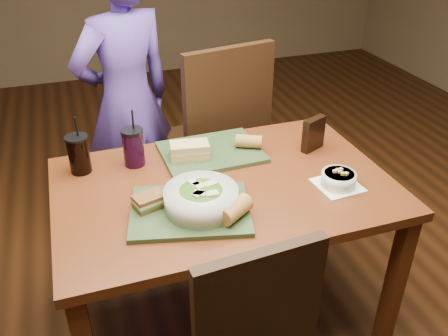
% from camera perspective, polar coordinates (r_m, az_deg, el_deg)
% --- Properties ---
extents(ground, '(6.00, 6.00, 0.00)m').
position_cam_1_polar(ground, '(2.35, -0.00, -17.45)').
color(ground, '#381C0B').
rests_on(ground, ground).
extents(dining_table, '(1.30, 0.85, 0.75)m').
position_cam_1_polar(dining_table, '(1.91, -0.00, -4.14)').
color(dining_table, '#5A2912').
rests_on(dining_table, ground).
extents(chair_far, '(0.56, 0.57, 1.11)m').
position_cam_1_polar(chair_far, '(2.54, -0.29, 4.31)').
color(chair_far, black).
rests_on(chair_far, ground).
extents(diner, '(0.67, 0.56, 1.55)m').
position_cam_1_polar(diner, '(2.55, -11.60, 7.72)').
color(diner, '#4D338D').
rests_on(diner, ground).
extents(tray_near, '(0.48, 0.41, 0.02)m').
position_cam_1_polar(tray_near, '(1.69, -4.08, -5.12)').
color(tray_near, '#2E4123').
rests_on(tray_near, dining_table).
extents(tray_far, '(0.43, 0.33, 0.02)m').
position_cam_1_polar(tray_far, '(2.05, -1.57, 1.93)').
color(tray_far, '#2E4123').
rests_on(tray_far, dining_table).
extents(salad_bowl, '(0.26, 0.26, 0.09)m').
position_cam_1_polar(salad_bowl, '(1.67, -2.77, -3.57)').
color(salad_bowl, silver).
rests_on(salad_bowl, tray_near).
extents(soup_bowl, '(0.17, 0.17, 0.07)m').
position_cam_1_polar(soup_bowl, '(1.88, 13.61, -1.27)').
color(soup_bowl, white).
rests_on(soup_bowl, dining_table).
extents(sandwich_near, '(0.12, 0.10, 0.05)m').
position_cam_1_polar(sandwich_near, '(1.70, -9.00, -3.96)').
color(sandwich_near, '#593819').
rests_on(sandwich_near, tray_near).
extents(sandwich_far, '(0.17, 0.11, 0.06)m').
position_cam_1_polar(sandwich_far, '(1.99, -4.16, 2.16)').
color(sandwich_far, tan).
rests_on(sandwich_far, tray_far).
extents(baguette_near, '(0.14, 0.13, 0.06)m').
position_cam_1_polar(baguette_near, '(1.62, 1.33, -5.04)').
color(baguette_near, '#AD7533').
rests_on(baguette_near, tray_near).
extents(baguette_far, '(0.13, 0.10, 0.06)m').
position_cam_1_polar(baguette_far, '(2.06, 3.00, 3.22)').
color(baguette_far, '#AD7533').
rests_on(baguette_far, tray_far).
extents(cup_cola, '(0.09, 0.09, 0.25)m').
position_cam_1_polar(cup_cola, '(1.98, -17.07, 1.61)').
color(cup_cola, black).
rests_on(cup_cola, dining_table).
extents(cup_berry, '(0.09, 0.09, 0.25)m').
position_cam_1_polar(cup_berry, '(1.98, -10.85, 2.50)').
color(cup_berry, black).
rests_on(cup_berry, dining_table).
extents(chip_bag, '(0.12, 0.08, 0.15)m').
position_cam_1_polar(chip_bag, '(2.10, 10.71, 4.05)').
color(chip_bag, black).
rests_on(chip_bag, dining_table).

